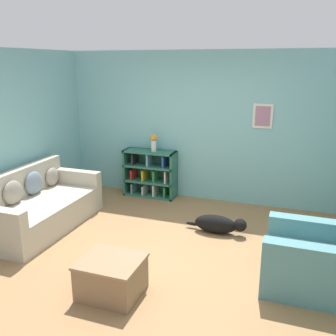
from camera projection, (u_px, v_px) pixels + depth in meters
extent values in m
plane|color=#997047|center=(158.00, 254.00, 4.85)|extent=(14.00, 14.00, 0.00)
cube|color=#7AB7BC|center=(204.00, 127.00, 6.54)|extent=(5.60, 0.10, 2.60)
cube|color=silver|center=(263.00, 116.00, 6.09)|extent=(0.32, 0.02, 0.40)
cube|color=#A37089|center=(263.00, 116.00, 6.07)|extent=(0.24, 0.01, 0.32)
cube|color=#B7AD99|center=(42.00, 214.00, 5.59)|extent=(0.96, 1.96, 0.41)
cube|color=#B7AD99|center=(17.00, 184.00, 5.60)|extent=(0.16, 1.96, 0.45)
cube|color=#B7AD99|center=(74.00, 177.00, 6.31)|extent=(0.96, 0.16, 0.24)
ellipsoid|color=gray|center=(13.00, 193.00, 5.37)|extent=(0.14, 0.36, 0.36)
ellipsoid|color=slate|center=(34.00, 183.00, 5.78)|extent=(0.14, 0.37, 0.37)
ellipsoid|color=gray|center=(52.00, 177.00, 6.20)|extent=(0.14, 0.31, 0.31)
cube|color=#2D6B56|center=(127.00, 171.00, 7.00)|extent=(0.04, 0.34, 0.86)
cube|color=#2D6B56|center=(174.00, 176.00, 6.71)|extent=(0.04, 0.34, 0.86)
cube|color=#2D6B56|center=(153.00, 171.00, 7.00)|extent=(0.95, 0.02, 0.86)
cube|color=#2D6B56|center=(150.00, 195.00, 6.97)|extent=(0.95, 0.34, 0.04)
cube|color=#2D6B56|center=(150.00, 181.00, 6.89)|extent=(0.95, 0.34, 0.04)
cube|color=#2D6B56|center=(150.00, 166.00, 6.82)|extent=(0.95, 0.34, 0.04)
cube|color=#2D6B56|center=(150.00, 152.00, 6.74)|extent=(0.95, 0.34, 0.04)
cube|color=#60939E|center=(134.00, 188.00, 7.04)|extent=(0.03, 0.26, 0.20)
cube|color=#B22823|center=(134.00, 174.00, 6.96)|extent=(0.03, 0.26, 0.18)
cube|color=black|center=(135.00, 158.00, 6.87)|extent=(0.04, 0.26, 0.20)
cube|color=silver|center=(145.00, 190.00, 6.97)|extent=(0.03, 0.26, 0.18)
cube|color=gold|center=(145.00, 174.00, 6.89)|extent=(0.04, 0.26, 0.20)
cube|color=#60939E|center=(149.00, 159.00, 6.77)|extent=(0.03, 0.26, 0.22)
cube|color=silver|center=(155.00, 190.00, 6.89)|extent=(0.03, 0.26, 0.23)
cube|color=#287A3D|center=(156.00, 175.00, 6.81)|extent=(0.04, 0.26, 0.21)
cube|color=#234C9E|center=(165.00, 161.00, 6.68)|extent=(0.03, 0.26, 0.21)
cube|color=#287A3D|center=(166.00, 191.00, 6.82)|extent=(0.04, 0.26, 0.21)
cube|color=silver|center=(167.00, 176.00, 6.74)|extent=(0.03, 0.26, 0.22)
cube|color=slate|center=(311.00, 268.00, 4.09)|extent=(1.01, 0.88, 0.43)
cube|color=slate|center=(315.00, 257.00, 3.69)|extent=(1.01, 0.18, 0.22)
cube|color=slate|center=(314.00, 228.00, 4.32)|extent=(1.01, 0.18, 0.22)
cube|color=#846647|center=(111.00, 277.00, 3.96)|extent=(0.62, 0.54, 0.40)
cube|color=#8F6E4D|center=(111.00, 261.00, 3.91)|extent=(0.65, 0.57, 0.03)
ellipsoid|color=black|center=(216.00, 224.00, 5.42)|extent=(0.62, 0.24, 0.27)
sphere|color=black|center=(240.00, 225.00, 5.30)|extent=(0.19, 0.19, 0.19)
ellipsoid|color=black|center=(192.00, 224.00, 5.59)|extent=(0.20, 0.05, 0.05)
cylinder|color=silver|center=(154.00, 146.00, 6.69)|extent=(0.10, 0.10, 0.19)
sphere|color=orange|center=(154.00, 138.00, 6.65)|extent=(0.12, 0.12, 0.12)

